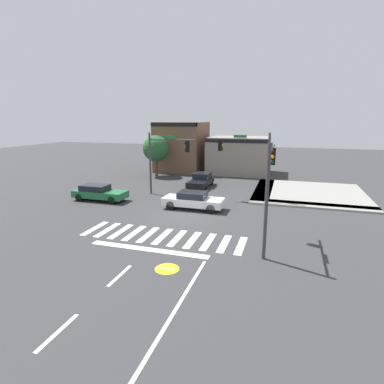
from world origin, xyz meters
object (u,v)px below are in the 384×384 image
object	(u,v)px
traffic_signal_southeast	(270,176)
car_black	(201,180)
car_white	(193,200)
car_green	(99,192)
traffic_signal_northeast	(246,154)
traffic_signal_northwest	(166,154)
roadside_tree	(156,149)

from	to	relation	value
traffic_signal_southeast	car_black	world-z (taller)	traffic_signal_southeast
car_white	car_black	bearing A→B (deg)	101.23
car_black	car_green	world-z (taller)	car_black
car_black	car_green	bearing A→B (deg)	-41.68
car_black	car_white	xyz separation A→B (m)	(1.57, -7.92, 0.01)
traffic_signal_northeast	car_white	distance (m)	6.24
traffic_signal_northwest	car_black	size ratio (longest dim) A/B	1.22
traffic_signal_northwest	traffic_signal_southeast	bearing A→B (deg)	-44.64
car_white	traffic_signal_southeast	bearing A→B (deg)	-44.33
traffic_signal_northwest	car_white	distance (m)	6.11
traffic_signal_northeast	roadside_tree	bearing A→B (deg)	-34.78
roadside_tree	traffic_signal_southeast	bearing A→B (deg)	-51.44
car_green	traffic_signal_southeast	bearing A→B (deg)	-22.28
car_green	roadside_tree	world-z (taller)	roadside_tree
traffic_signal_northeast	roadside_tree	size ratio (longest dim) A/B	1.16
car_white	roadside_tree	bearing A→B (deg)	124.60
traffic_signal_southeast	car_white	xyz separation A→B (m)	(-6.00, 5.86, -3.28)
roadside_tree	traffic_signal_northeast	bearing A→B (deg)	-34.78
car_black	traffic_signal_southeast	bearing A→B (deg)	28.79
car_black	roadside_tree	distance (m)	8.70
traffic_signal_northeast	car_black	bearing A→B (deg)	-37.58
traffic_signal_northwest	traffic_signal_southeast	size ratio (longest dim) A/B	0.98
traffic_signal_northeast	traffic_signal_northwest	xyz separation A→B (m)	(-7.14, -0.34, -0.14)
traffic_signal_southeast	car_green	bearing A→B (deg)	67.72
car_black	car_green	distance (m)	10.48
car_black	roadside_tree	world-z (taller)	roadside_tree
car_white	traffic_signal_northwest	bearing A→B (deg)	134.86
traffic_signal_northeast	car_white	size ratio (longest dim) A/B	1.23
traffic_signal_northeast	traffic_signal_southeast	distance (m)	10.26
car_black	roadside_tree	xyz separation A→B (m)	(-6.97, 4.47, 2.68)
roadside_tree	car_white	bearing A→B (deg)	-55.40
car_green	roadside_tree	distance (m)	12.58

